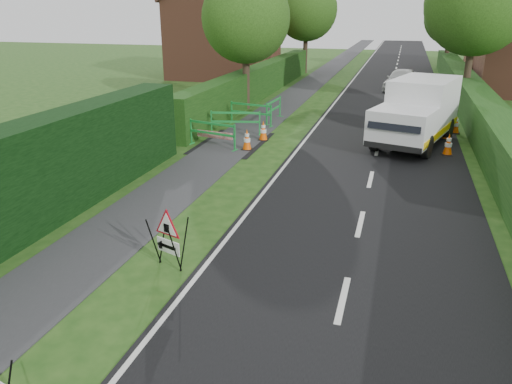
{
  "coord_description": "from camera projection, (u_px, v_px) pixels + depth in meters",
  "views": [
    {
      "loc": [
        3.16,
        -6.89,
        4.96
      ],
      "look_at": [
        0.2,
        3.3,
        1.04
      ],
      "focal_mm": 35.0,
      "sensor_mm": 36.0,
      "label": 1
    }
  ],
  "objects": [
    {
      "name": "ground",
      "position": [
        193.0,
        309.0,
        8.76
      ],
      "size": [
        120.0,
        120.0,
        0.0
      ],
      "primitive_type": "plane",
      "color": "#1E4614",
      "rests_on": "ground"
    },
    {
      "name": "road_surface",
      "position": [
        395.0,
        74.0,
        39.63
      ],
      "size": [
        6.0,
        90.0,
        0.02
      ],
      "primitive_type": "cube",
      "color": "black",
      "rests_on": "ground"
    },
    {
      "name": "footpath",
      "position": [
        326.0,
        72.0,
        41.06
      ],
      "size": [
        2.0,
        90.0,
        0.02
      ],
      "primitive_type": "cube",
      "color": "#2D2D30",
      "rests_on": "ground"
    },
    {
      "name": "hedge_west_far",
      "position": [
        260.0,
        96.0,
        29.88
      ],
      "size": [
        1.0,
        24.0,
        1.8
      ],
      "primitive_type": "cube",
      "color": "#14380F",
      "rests_on": "ground"
    },
    {
      "name": "hedge_east",
      "position": [
        478.0,
        131.0,
        21.47
      ],
      "size": [
        1.2,
        50.0,
        1.5
      ],
      "primitive_type": "cube",
      "color": "#14380F",
      "rests_on": "ground"
    },
    {
      "name": "house_west",
      "position": [
        225.0,
        37.0,
        37.39
      ],
      "size": [
        7.5,
        7.4,
        7.88
      ],
      "color": "brown",
      "rests_on": "ground"
    },
    {
      "name": "tree_nw",
      "position": [
        246.0,
        18.0,
        24.62
      ],
      "size": [
        4.4,
        4.4,
        6.7
      ],
      "color": "#2D2116",
      "rests_on": "ground"
    },
    {
      "name": "tree_ne",
      "position": [
        478.0,
        3.0,
        25.1
      ],
      "size": [
        5.2,
        5.2,
        7.79
      ],
      "color": "#2D2116",
      "rests_on": "ground"
    },
    {
      "name": "tree_fw",
      "position": [
        307.0,
        10.0,
        38.91
      ],
      "size": [
        4.8,
        4.8,
        7.24
      ],
      "color": "#2D2116",
      "rests_on": "ground"
    },
    {
      "name": "tree_fe",
      "position": [
        451.0,
        18.0,
        39.84
      ],
      "size": [
        4.2,
        4.2,
        6.33
      ],
      "color": "#2D2116",
      "rests_on": "ground"
    },
    {
      "name": "triangle_sign",
      "position": [
        166.0,
        234.0,
        9.89
      ],
      "size": [
        0.94,
        0.94,
        1.08
      ],
      "rotation": [
        0.0,
        0.0,
        -0.34
      ],
      "color": "black",
      "rests_on": "ground"
    },
    {
      "name": "works_van",
      "position": [
        418.0,
        111.0,
        18.99
      ],
      "size": [
        3.43,
        5.65,
        2.42
      ],
      "rotation": [
        0.0,
        0.0,
        -0.28
      ],
      "color": "silver",
      "rests_on": "ground"
    },
    {
      "name": "traffic_cone_0",
      "position": [
        448.0,
        144.0,
        17.77
      ],
      "size": [
        0.38,
        0.38,
        0.79
      ],
      "color": "black",
      "rests_on": "ground"
    },
    {
      "name": "traffic_cone_1",
      "position": [
        447.0,
        130.0,
        19.94
      ],
      "size": [
        0.38,
        0.38,
        0.79
      ],
      "color": "black",
      "rests_on": "ground"
    },
    {
      "name": "traffic_cone_2",
      "position": [
        456.0,
        124.0,
        20.87
      ],
      "size": [
        0.38,
        0.38,
        0.79
      ],
      "color": "black",
      "rests_on": "ground"
    },
    {
      "name": "traffic_cone_3",
      "position": [
        247.0,
        140.0,
        18.41
      ],
      "size": [
        0.38,
        0.38,
        0.79
      ],
      "color": "black",
      "rests_on": "ground"
    },
    {
      "name": "traffic_cone_4",
      "position": [
        263.0,
        131.0,
        19.76
      ],
      "size": [
        0.38,
        0.38,
        0.79
      ],
      "color": "black",
      "rests_on": "ground"
    },
    {
      "name": "ped_barrier_0",
      "position": [
        212.0,
        131.0,
        18.65
      ],
      "size": [
        2.08,
        0.85,
        1.0
      ],
      "rotation": [
        0.0,
        0.0,
        -0.25
      ],
      "color": "#198A35",
      "rests_on": "ground"
    },
    {
      "name": "ped_barrier_1",
      "position": [
        236.0,
        120.0,
        20.55
      ],
      "size": [
        2.09,
        0.81,
        1.0
      ],
      "rotation": [
        0.0,
        0.0,
        0.23
      ],
      "color": "#198A35",
      "rests_on": "ground"
    },
    {
      "name": "ped_barrier_2",
      "position": [
        251.0,
        111.0,
        22.26
      ],
      "size": [
        2.09,
        0.75,
        1.0
      ],
      "rotation": [
        0.0,
        0.0,
        -0.2
      ],
      "color": "#198A35",
      "rests_on": "ground"
    },
    {
      "name": "ped_barrier_3",
      "position": [
        274.0,
        107.0,
        23.08
      ],
      "size": [
        0.48,
        2.08,
        1.0
      ],
      "rotation": [
        0.0,
        0.0,
        1.51
      ],
      "color": "#198A35",
      "rests_on": "ground"
    },
    {
      "name": "redwhite_plank",
      "position": [
        215.0,
        146.0,
        19.04
      ],
      "size": [
        1.49,
        0.26,
        0.25
      ],
      "primitive_type": "cube",
      "rotation": [
        0.0,
        0.0,
        -0.15
      ],
      "color": "red",
      "rests_on": "ground"
    },
    {
      "name": "hatchback_car",
      "position": [
        401.0,
        80.0,
        31.69
      ],
      "size": [
        2.36,
        4.25,
        1.37
      ],
      "primitive_type": "imported",
      "rotation": [
        0.0,
        0.0,
        -0.19
      ],
      "color": "white",
      "rests_on": "ground"
    }
  ]
}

